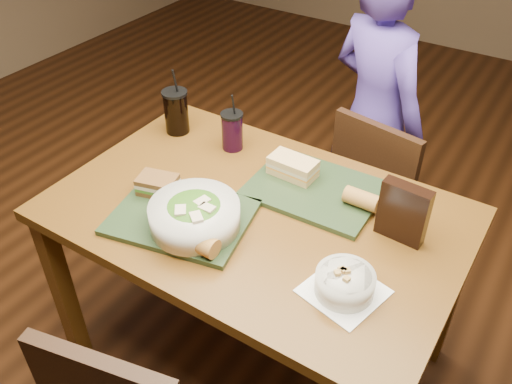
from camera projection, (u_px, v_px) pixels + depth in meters
ground at (256, 352)px, 2.19m from camera, size 6.00×6.00×0.00m
dining_table at (256, 230)px, 1.79m from camera, size 1.30×0.85×0.75m
chair_far at (375, 194)px, 2.26m from camera, size 0.42×0.43×0.84m
diner at (374, 118)px, 2.31m from camera, size 0.60×0.51×1.39m
tray_near at (182, 217)px, 1.69m from camera, size 0.48×0.40×0.02m
tray_far at (315, 189)px, 1.80m from camera, size 0.43×0.33×0.02m
salad_bowl at (195, 214)px, 1.61m from camera, size 0.27×0.27×0.09m
soup_bowl at (345, 283)px, 1.43m from camera, size 0.23×0.23×0.08m
sandwich_near at (158, 185)px, 1.76m from camera, size 0.14×0.11×0.06m
sandwich_far at (293, 167)px, 1.83m from camera, size 0.16×0.09×0.06m
baguette_near at (198, 242)px, 1.54m from camera, size 0.12×0.06×0.06m
baguette_far at (361, 199)px, 1.70m from camera, size 0.11×0.06×0.06m
cup_cola at (176, 111)px, 2.06m from camera, size 0.10×0.10×0.26m
cup_berry at (232, 131)px, 1.97m from camera, size 0.08×0.08×0.22m
chip_bag at (403, 213)px, 1.57m from camera, size 0.15×0.05×0.19m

